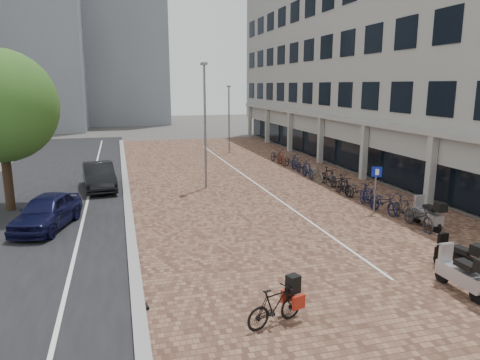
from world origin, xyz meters
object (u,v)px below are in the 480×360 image
scooter_front (428,213)px  parking_sign (376,183)px  hero_bike (275,306)px  scooter_mid (457,256)px  scooter_back (461,272)px  car_navy (47,212)px  car_dark (99,176)px

scooter_front → parking_sign: 2.66m
hero_bike → scooter_mid: hero_bike is taller
scooter_back → hero_bike: bearing=-178.6°
hero_bike → car_navy: bearing=15.4°
hero_bike → scooter_back: 5.49m
car_dark → scooter_front: size_ratio=2.47×
hero_bike → parking_sign: bearing=-62.5°
car_navy → scooter_mid: 14.96m
car_navy → parking_sign: 13.88m
car_navy → hero_bike: 11.28m
car_dark → scooter_front: bearing=-45.5°
scooter_back → parking_sign: parking_sign is taller
car_dark → parking_sign: 14.52m
car_dark → hero_bike: bearing=-80.4°
scooter_mid → scooter_back: bearing=-136.1°
car_navy → scooter_mid: car_navy is taller
car_dark → scooter_back: size_ratio=2.42×
scooter_back → scooter_front: bearing=59.6°
car_dark → scooter_mid: bearing=-59.5°
scooter_mid → scooter_back: 1.44m
scooter_front → hero_bike: bearing=-145.0°
parking_sign → scooter_mid: bearing=-77.3°
car_navy → car_dark: 6.78m
parking_sign → car_dark: bearing=168.5°
car_dark → scooter_mid: (10.87, -14.54, -0.17)m
hero_bike → scooter_front: bearing=-75.9°
scooter_mid → car_dark: bearing=117.8°
car_navy → scooter_back: 14.90m
hero_bike → scooter_mid: 6.49m
car_dark → scooter_mid: 18.15m
parking_sign → scooter_front: bearing=-46.5°
hero_bike → scooter_back: bearing=-106.2°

